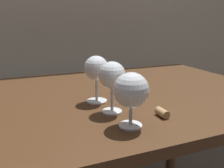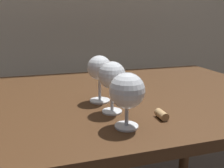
{
  "view_description": "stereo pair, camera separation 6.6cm",
  "coord_description": "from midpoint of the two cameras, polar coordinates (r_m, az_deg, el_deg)",
  "views": [
    {
      "loc": [
        -0.35,
        -0.75,
        0.99
      ],
      "look_at": [
        -0.1,
        -0.17,
        0.82
      ],
      "focal_mm": 38.54,
      "sensor_mm": 36.0,
      "label": 1
    },
    {
      "loc": [
        -0.29,
        -0.77,
        0.99
      ],
      "look_at": [
        -0.1,
        -0.17,
        0.82
      ],
      "focal_mm": 38.54,
      "sensor_mm": 36.0,
      "label": 2
    }
  ],
  "objects": [
    {
      "name": "wine_glass_merlot",
      "position": [
        0.56,
        6.93,
        -1.83
      ],
      "size": [
        0.09,
        0.09,
        0.14
      ],
      "color": "white",
      "rests_on": "dining_table"
    },
    {
      "name": "wine_glass_white",
      "position": [
        0.65,
        2.89,
        1.83
      ],
      "size": [
        0.08,
        0.08,
        0.15
      ],
      "color": "white",
      "rests_on": "dining_table"
    },
    {
      "name": "dining_table",
      "position": [
        0.9,
        5.54,
        -8.78
      ],
      "size": [
        1.11,
        0.77,
        0.74
      ],
      "color": "#472B16",
      "rests_on": "ground_plane"
    },
    {
      "name": "cork",
      "position": [
        0.66,
        14.55,
        -7.12
      ],
      "size": [
        0.02,
        0.04,
        0.02
      ],
      "primitive_type": "cylinder",
      "rotation": [
        1.57,
        0.0,
        0.0
      ],
      "color": "tan",
      "rests_on": "dining_table"
    },
    {
      "name": "wine_glass_chardonnay",
      "position": [
        0.74,
        -0.47,
        3.57
      ],
      "size": [
        0.08,
        0.08,
        0.15
      ],
      "color": "white",
      "rests_on": "dining_table"
    }
  ]
}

